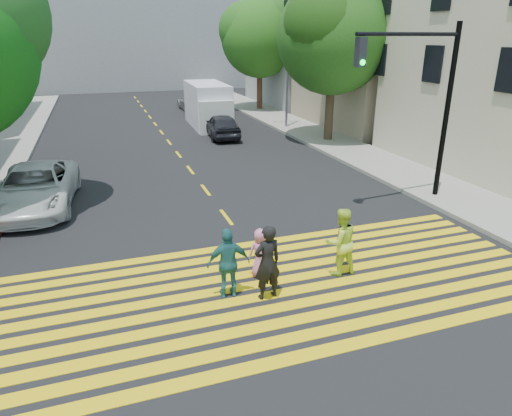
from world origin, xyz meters
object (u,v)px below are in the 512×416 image
silver_car (192,102)px  dark_car_parked (213,104)px  dark_car_near (222,126)px  traffic_signal (425,90)px  white_van (208,106)px  pedestrian_extra (229,263)px  pedestrian_man (267,263)px  pedestrian_woman (341,242)px  pedestrian_child (260,253)px  tree_right_far (261,34)px  tree_right_near (334,30)px  white_sedan (35,188)px

silver_car → dark_car_parked: size_ratio=1.14×
dark_car_near → traffic_signal: 13.85m
white_van → dark_car_near: bearing=-89.4°
dark_car_near → pedestrian_extra: bearing=79.5°
pedestrian_man → pedestrian_woman: (2.11, 0.49, -0.02)m
pedestrian_man → silver_car: size_ratio=0.39×
pedestrian_extra → silver_car: pedestrian_extra is taller
white_van → traffic_signal: 17.25m
pedestrian_child → white_van: 20.29m
pedestrian_man → pedestrian_child: (0.20, 1.02, -0.27)m
pedestrian_woman → pedestrian_child: bearing=-16.6°
tree_right_far → pedestrian_man: size_ratio=4.81×
dark_car_near → white_van: white_van is taller
pedestrian_man → pedestrian_woman: 2.16m
traffic_signal → silver_car: bearing=91.5°
tree_right_near → pedestrian_child: bearing=-123.5°
white_van → traffic_signal: traffic_signal is taller
pedestrian_woman → white_van: bearing=-95.3°
pedestrian_extra → tree_right_far: bearing=-106.2°
silver_car → tree_right_far: bearing=160.5°
pedestrian_extra → tree_right_near: bearing=-120.2°
tree_right_far → pedestrian_woman: (-7.18, -26.05, -4.90)m
pedestrian_child → pedestrian_extra: (-0.99, -0.66, 0.21)m
pedestrian_man → pedestrian_extra: bearing=-32.8°
pedestrian_man → pedestrian_extra: 0.87m
dark_car_parked → dark_car_near: bearing=-109.5°
tree_right_far → pedestrian_extra: (-10.08, -26.17, -4.94)m
white_sedan → dark_car_near: size_ratio=1.29×
pedestrian_woman → white_sedan: bearing=-45.7°
white_sedan → dark_car_near: 12.96m
tree_right_far → white_van: (-5.59, -5.54, -4.46)m
pedestrian_man → white_van: (3.70, 21.00, 0.42)m
traffic_signal → dark_car_parked: bearing=88.8°
tree_right_near → pedestrian_extra: tree_right_near is taller
pedestrian_woman → dark_car_parked: bearing=-98.0°
pedestrian_man → white_sedan: bearing=-64.0°
pedestrian_child → tree_right_near: bearing=-121.5°
pedestrian_woman → traffic_signal: 7.00m
traffic_signal → dark_car_near: bearing=99.6°
pedestrian_woman → dark_car_parked: size_ratio=0.44×
pedestrian_child → tree_right_far: bearing=-107.6°
tree_right_near → tree_right_far: 12.17m
pedestrian_man → tree_right_far: bearing=-117.7°
tree_right_far → pedestrian_child: (-9.09, -25.51, -5.15)m
tree_right_far → pedestrian_extra: tree_right_far is taller
pedestrian_extra → dark_car_near: pedestrian_extra is taller
pedestrian_extra → silver_car: size_ratio=0.37×
dark_car_near → silver_car: bearing=-88.7°
pedestrian_woman → dark_car_near: bearing=-95.9°
pedestrian_woman → traffic_signal: bearing=-143.7°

